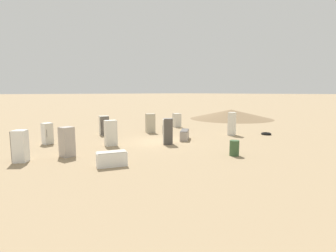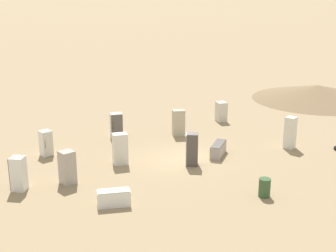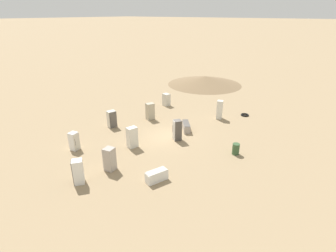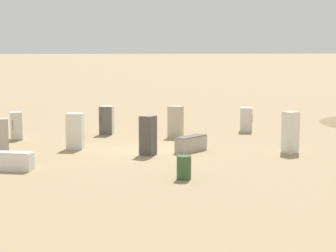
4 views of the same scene
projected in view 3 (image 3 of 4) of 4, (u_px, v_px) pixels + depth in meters
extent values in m
plane|color=#9E8460|center=(170.00, 136.00, 23.28)|extent=(1000.00, 1000.00, 0.00)
cone|color=#7F6647|center=(205.00, 80.00, 39.76)|extent=(11.13, 11.13, 1.26)
cube|color=silver|center=(132.00, 137.00, 21.13)|extent=(0.75, 0.91, 1.74)
cube|color=#BCB7AD|center=(130.00, 136.00, 21.35)|extent=(0.23, 0.74, 1.67)
cylinder|color=#2D2D2D|center=(133.00, 134.00, 21.49)|extent=(0.02, 0.02, 0.61)
cube|color=white|center=(157.00, 176.00, 17.06)|extent=(1.05, 1.57, 0.70)
cube|color=beige|center=(157.00, 171.00, 16.91)|extent=(1.01, 1.51, 0.04)
cube|color=white|center=(74.00, 141.00, 20.78)|extent=(0.68, 0.69, 1.49)
cube|color=beige|center=(77.00, 142.00, 20.65)|extent=(0.14, 0.57, 1.43)
cylinder|color=#2D2D2D|center=(75.00, 142.00, 20.44)|extent=(0.02, 0.02, 0.52)
cube|color=#A89E93|center=(110.00, 159.00, 18.05)|extent=(0.76, 0.77, 1.69)
cube|color=#BCB7AD|center=(106.00, 158.00, 18.19)|extent=(0.16, 0.64, 1.62)
cylinder|color=#2D2D2D|center=(107.00, 155.00, 18.36)|extent=(0.02, 0.02, 0.59)
cube|color=#A89E93|center=(186.00, 127.00, 24.39)|extent=(1.60, 1.75, 0.70)
cube|color=#56514C|center=(186.00, 123.00, 24.24)|extent=(1.54, 1.68, 0.04)
cube|color=white|center=(78.00, 172.00, 16.63)|extent=(0.87, 0.87, 1.68)
cube|color=#56514C|center=(73.00, 173.00, 16.55)|extent=(0.49, 0.39, 1.61)
cylinder|color=#2D2D2D|center=(72.00, 170.00, 16.70)|extent=(0.02, 0.02, 0.59)
cube|color=#B2A88E|center=(150.00, 111.00, 26.70)|extent=(0.88, 0.97, 1.71)
cube|color=#56514C|center=(149.00, 110.00, 26.96)|extent=(0.33, 0.71, 1.65)
cylinder|color=#2D2D2D|center=(151.00, 109.00, 27.07)|extent=(0.02, 0.02, 0.60)
cube|color=beige|center=(112.00, 119.00, 24.92)|extent=(0.81, 0.90, 1.62)
cube|color=#56514C|center=(113.00, 120.00, 24.68)|extent=(0.24, 0.71, 1.56)
cylinder|color=#2D2D2D|center=(111.00, 120.00, 24.48)|extent=(0.02, 0.02, 0.57)
cube|color=beige|center=(166.00, 100.00, 30.73)|extent=(0.92, 0.82, 1.42)
cube|color=silver|center=(168.00, 99.00, 30.92)|extent=(0.74, 0.23, 1.37)
cylinder|color=#2D2D2D|center=(170.00, 99.00, 30.72)|extent=(0.02, 0.02, 0.50)
cube|color=#4C4742|center=(177.00, 130.00, 22.35)|extent=(0.86, 0.86, 1.81)
cube|color=#BCB7AD|center=(174.00, 131.00, 22.26)|extent=(0.51, 0.38, 1.74)
cylinder|color=#2D2D2D|center=(173.00, 129.00, 22.40)|extent=(0.02, 0.02, 0.63)
cube|color=silver|center=(220.00, 110.00, 26.79)|extent=(0.73, 0.74, 1.94)
cube|color=beige|center=(220.00, 109.00, 27.07)|extent=(0.53, 0.22, 1.87)
cylinder|color=#2D2D2D|center=(222.00, 108.00, 27.00)|extent=(0.02, 0.02, 0.68)
torus|color=black|center=(245.00, 115.00, 27.93)|extent=(0.83, 0.83, 0.17)
cylinder|color=#385633|center=(236.00, 149.00, 20.22)|extent=(0.54, 0.54, 0.89)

